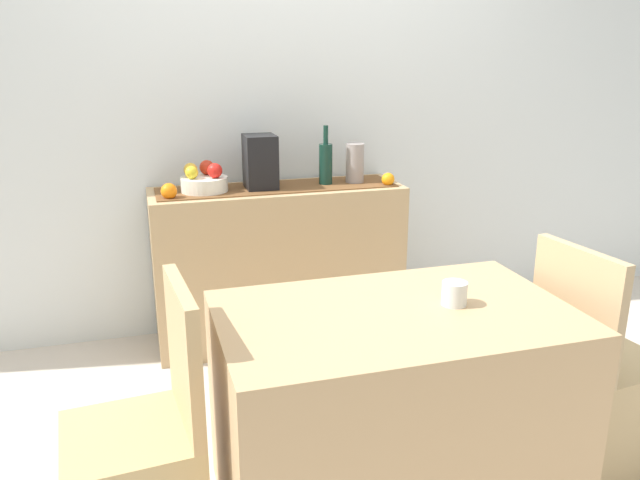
% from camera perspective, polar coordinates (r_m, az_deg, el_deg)
% --- Properties ---
extents(ground_plane, '(6.40, 6.40, 0.02)m').
position_cam_1_polar(ground_plane, '(2.91, 3.43, -15.95)').
color(ground_plane, beige).
rests_on(ground_plane, ground).
extents(room_wall_rear, '(6.40, 0.06, 2.70)m').
position_cam_1_polar(room_wall_rear, '(3.57, -2.74, 13.48)').
color(room_wall_rear, silver).
rests_on(room_wall_rear, ground).
extents(sideboard_console, '(1.33, 0.42, 0.85)m').
position_cam_1_polar(sideboard_console, '(3.48, -3.73, -2.20)').
color(sideboard_console, tan).
rests_on(sideboard_console, ground).
extents(table_runner, '(1.25, 0.32, 0.01)m').
position_cam_1_polar(table_runner, '(3.36, -3.87, 4.75)').
color(table_runner, brown).
rests_on(table_runner, sideboard_console).
extents(fruit_bowl, '(0.24, 0.24, 0.07)m').
position_cam_1_polar(fruit_bowl, '(3.29, -10.35, 4.96)').
color(fruit_bowl, white).
rests_on(fruit_bowl, table_runner).
extents(apple_front, '(0.07, 0.07, 0.07)m').
position_cam_1_polar(apple_front, '(3.24, -11.45, 5.95)').
color(apple_front, gold).
rests_on(apple_front, fruit_bowl).
extents(apple_right, '(0.08, 0.08, 0.08)m').
position_cam_1_polar(apple_right, '(3.34, -10.13, 6.44)').
color(apple_right, '#B82D19').
rests_on(apple_right, fruit_bowl).
extents(apple_left, '(0.08, 0.08, 0.08)m').
position_cam_1_polar(apple_left, '(3.25, -9.42, 6.17)').
color(apple_left, red).
rests_on(apple_left, fruit_bowl).
extents(apple_center, '(0.07, 0.07, 0.07)m').
position_cam_1_polar(apple_center, '(3.31, -11.55, 6.21)').
color(apple_center, gold).
rests_on(apple_center, fruit_bowl).
extents(wine_bottle, '(0.07, 0.07, 0.32)m').
position_cam_1_polar(wine_bottle, '(3.40, 0.51, 6.93)').
color(wine_bottle, '#143328').
rests_on(wine_bottle, sideboard_console).
extents(coffee_maker, '(0.16, 0.18, 0.28)m').
position_cam_1_polar(coffee_maker, '(3.32, -5.39, 6.97)').
color(coffee_maker, black).
rests_on(coffee_maker, sideboard_console).
extents(ceramic_vase, '(0.10, 0.10, 0.22)m').
position_cam_1_polar(ceramic_vase, '(3.46, 3.15, 6.88)').
color(ceramic_vase, gray).
rests_on(ceramic_vase, sideboard_console).
extents(orange_loose_near_bowl, '(0.07, 0.07, 0.07)m').
position_cam_1_polar(orange_loose_near_bowl, '(3.42, 6.13, 5.45)').
color(orange_loose_near_bowl, orange).
rests_on(orange_loose_near_bowl, sideboard_console).
extents(orange_loose_end, '(0.08, 0.08, 0.08)m').
position_cam_1_polar(orange_loose_end, '(3.18, -13.41, 4.29)').
color(orange_loose_end, orange).
rests_on(orange_loose_end, sideboard_console).
extents(dining_table, '(1.17, 0.72, 0.74)m').
position_cam_1_polar(dining_table, '(2.27, 6.47, -14.96)').
color(dining_table, tan).
rests_on(dining_table, ground).
extents(coffee_cup, '(0.09, 0.09, 0.08)m').
position_cam_1_polar(coffee_cup, '(2.17, 11.97, -4.71)').
color(coffee_cup, silver).
rests_on(coffee_cup, dining_table).
extents(chair_by_corner, '(0.45, 0.45, 0.90)m').
position_cam_1_polar(chair_by_corner, '(2.73, 23.49, -13.06)').
color(chair_by_corner, tan).
rests_on(chair_by_corner, ground).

